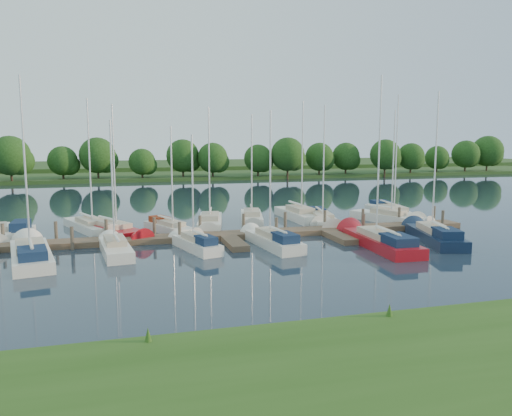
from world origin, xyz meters
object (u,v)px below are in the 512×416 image
object	(u,v)px
dock	(228,237)
motorboat	(21,234)
sailboat_n_5	(210,224)
sailboat_s_2	(196,245)

from	to	relation	value
dock	motorboat	size ratio (longest dim) A/B	7.78
motorboat	sailboat_n_5	distance (m)	14.66
motorboat	sailboat_n_5	world-z (taller)	sailboat_n_5
motorboat	sailboat_s_2	distance (m)	14.25
sailboat_n_5	sailboat_s_2	world-z (taller)	sailboat_n_5
sailboat_n_5	sailboat_s_2	distance (m)	8.85
motorboat	dock	bearing A→B (deg)	162.26
motorboat	sailboat_n_5	xyz separation A→B (m)	(14.62, 1.00, -0.06)
sailboat_n_5	sailboat_s_2	xyz separation A→B (m)	(-2.50, -8.49, 0.05)
dock	motorboat	xyz separation A→B (m)	(-14.91, 4.71, 0.14)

